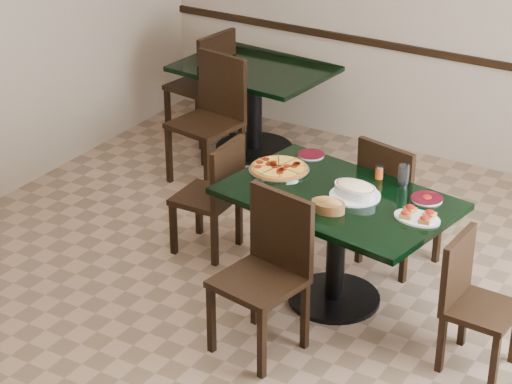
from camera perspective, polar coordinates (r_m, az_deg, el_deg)
The scene contains 20 objects.
floor at distance 6.40m, azimuth 0.15°, elevation -6.51°, with size 5.50×5.50×0.00m, color #82634B.
main_table at distance 6.19m, azimuth 4.65°, elevation -1.71°, with size 1.50×1.09×0.75m.
back_table at distance 8.35m, azimuth -0.11°, elevation 5.72°, with size 1.28×0.98×0.75m.
chair_far at distance 6.63m, azimuth 7.87°, elevation -0.32°, with size 0.52×0.52×0.93m.
chair_near at distance 5.77m, azimuth 0.72°, elevation -4.14°, with size 0.52×0.52×0.96m.
chair_right at distance 5.78m, azimuth 12.18°, elevation -5.86°, with size 0.39×0.39×0.81m.
chair_left at distance 6.78m, azimuth -2.35°, elevation 0.03°, with size 0.41×0.41×0.84m.
back_chair_near at distance 7.85m, azimuth -2.48°, elevation 4.66°, with size 0.53×0.53×1.01m.
back_chair_left at distance 8.58m, azimuth -2.82°, elevation 6.44°, with size 0.51×0.51×0.97m.
pepperoni_pizza at distance 6.40m, azimuth 1.32°, elevation 1.37°, with size 0.39×0.39×0.04m.
lasagna_casserole at distance 6.08m, azimuth 5.69°, elevation 0.13°, with size 0.31×0.31×0.09m.
bread_basket at distance 5.90m, azimuth 4.14°, elevation -0.75°, with size 0.22×0.16×0.09m.
bruschetta_platter at distance 5.87m, azimuth 9.20°, elevation -1.35°, with size 0.29×0.21×0.05m.
side_plate_near at distance 5.92m, azimuth 1.46°, elevation -0.92°, with size 0.18×0.18×0.02m.
side_plate_far_r at distance 6.12m, azimuth 9.74°, elevation -0.36°, with size 0.20×0.20×0.03m.
side_plate_far_l at distance 6.63m, azimuth 3.17°, elevation 2.15°, with size 0.18×0.18×0.02m.
napkin_setting at distance 5.94m, azimuth 2.01°, elevation -0.89°, with size 0.21×0.21×0.01m.
water_glass_a at distance 6.23m, azimuth 8.43°, elevation 0.92°, with size 0.07×0.07×0.15m, color silver.
water_glass_b at distance 6.00m, azimuth 0.15°, elevation 0.08°, with size 0.06×0.06×0.13m, color silver.
pepper_shaker at distance 6.33m, azimuth 7.06°, elevation 1.15°, with size 0.05×0.05×0.09m.
Camera 1 is at (2.77, -4.60, 3.47)m, focal length 70.00 mm.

